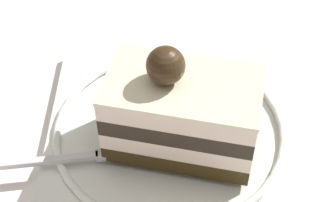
{
  "coord_description": "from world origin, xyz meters",
  "views": [
    {
      "loc": [
        0.29,
        0.06,
        0.34
      ],
      "look_at": [
        0.01,
        -0.0,
        0.05
      ],
      "focal_mm": 53.3,
      "sensor_mm": 36.0,
      "label": 1
    }
  ],
  "objects": [
    {
      "name": "ground_plane",
      "position": [
        0.0,
        0.0,
        0.0
      ],
      "size": [
        2.4,
        2.4,
        0.0
      ],
      "primitive_type": "plane",
      "color": "silver"
    },
    {
      "name": "dessert_plate",
      "position": [
        0.01,
        -0.0,
        0.01
      ],
      "size": [
        0.26,
        0.26,
        0.02
      ],
      "color": "white",
      "rests_on": "ground_plane"
    },
    {
      "name": "cake_slice",
      "position": [
        0.02,
        0.01,
        0.05
      ],
      "size": [
        0.07,
        0.12,
        0.1
      ],
      "color": "#33250E",
      "rests_on": "dessert_plate"
    },
    {
      "name": "fork",
      "position": [
        0.06,
        -0.07,
        0.02
      ],
      "size": [
        0.05,
        0.12,
        0.0
      ],
      "color": "silver",
      "rests_on": "dessert_plate"
    }
  ]
}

